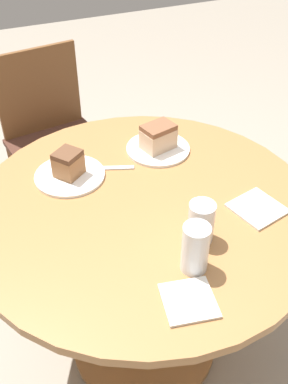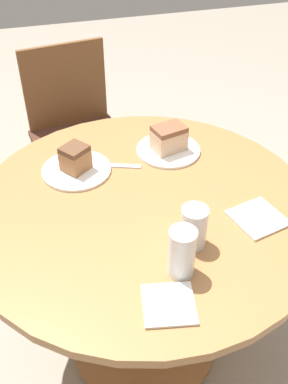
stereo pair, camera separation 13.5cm
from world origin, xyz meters
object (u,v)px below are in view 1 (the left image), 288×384
Objects in this scene: plate_near at (70,175)px; plate_far at (158,149)px; cake_slice_near at (68,164)px; glass_water at (201,224)px; chair at (55,140)px; glass_lemonade at (195,251)px; cake_slice_far at (158,137)px.

plate_far is at bearing 4.83° from plate_near.
cake_slice_near is 0.49m from glass_water.
cake_slice_near is at bearing -175.17° from plate_far.
chair is 0.74m from plate_far.
plate_near is at bearing -105.90° from chair.
plate_near is 1.63× the size of glass_lemonade.
plate_near is 1.87× the size of glass_water.
plate_far is 0.56m from glass_lemonade.
cake_slice_far is (0.33, 0.03, 0.05)m from plate_near.
chair is at bearing 110.67° from plate_far.
cake_slice_near is (-0.09, -0.67, 0.33)m from chair.
cake_slice_far is 0.46m from glass_water.
glass_lemonade is at bearing -93.57° from chair.
glass_water is at bearing -100.31° from plate_far.
cake_slice_near is at bearing 120.70° from glass_water.
cake_slice_near is (0.00, 0.00, 0.05)m from plate_near.
plate_near is at bearing 120.70° from glass_water.
cake_slice_far reaches higher than cake_slice_near.
glass_lemonade is (-0.15, -0.54, 0.06)m from plate_far.
glass_water is at bearing -59.30° from plate_near.
plate_near is 1.02× the size of plate_far.
cake_slice_near is at bearing -175.17° from cake_slice_far.
cake_slice_near is 0.34m from cake_slice_far.
chair is at bearing 110.67° from cake_slice_far.
plate_near is 0.05m from cake_slice_near.
chair reaches higher than cake_slice_far.
glass_lemonade is at bearing -70.03° from cake_slice_near.
chair is 1.23m from glass_lemonade.
glass_lemonade reaches higher than glass_water.
cake_slice_far is at bearing 4.83° from plate_near.
glass_lemonade reaches higher than plate_near.
plate_near is at bearing 109.97° from glass_lemonade.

